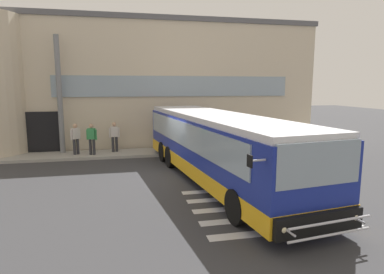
# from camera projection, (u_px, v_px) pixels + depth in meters

# --- Properties ---
(ground_plane) EXTENTS (80.00, 90.00, 0.02)m
(ground_plane) POSITION_uv_depth(u_px,v_px,m) (177.00, 175.00, 14.01)
(ground_plane) COLOR #353538
(ground_plane) RESTS_ON ground
(bay_paint_stripes) EXTENTS (4.40, 3.96, 0.01)m
(bay_paint_stripes) POSITION_uv_depth(u_px,v_px,m) (260.00, 206.00, 10.36)
(bay_paint_stripes) COLOR silver
(bay_paint_stripes) RESTS_ON ground
(terminal_building) EXTENTS (21.88, 13.80, 7.88)m
(terminal_building) POSITION_uv_depth(u_px,v_px,m) (142.00, 84.00, 24.47)
(terminal_building) COLOR beige
(terminal_building) RESTS_ON ground
(boarding_curb) EXTENTS (24.08, 2.00, 0.15)m
(boarding_curb) POSITION_uv_depth(u_px,v_px,m) (163.00, 152.00, 18.64)
(boarding_curb) COLOR #9E9B93
(boarding_curb) RESTS_ON ground
(entry_support_column) EXTENTS (0.28, 0.28, 6.36)m
(entry_support_column) POSITION_uv_depth(u_px,v_px,m) (60.00, 95.00, 17.58)
(entry_support_column) COLOR slate
(entry_support_column) RESTS_ON boarding_curb
(bus_main_foreground) EXTENTS (4.09, 12.52, 2.70)m
(bus_main_foreground) POSITION_uv_depth(u_px,v_px,m) (217.00, 148.00, 13.05)
(bus_main_foreground) COLOR navy
(bus_main_foreground) RESTS_ON ground
(passenger_near_column) EXTENTS (0.52, 0.50, 1.68)m
(passenger_near_column) POSITION_uv_depth(u_px,v_px,m) (75.00, 137.00, 17.45)
(passenger_near_column) COLOR #2D2D33
(passenger_near_column) RESTS_ON boarding_curb
(passenger_by_doorway) EXTENTS (0.56, 0.34, 1.68)m
(passenger_by_doorway) POSITION_uv_depth(u_px,v_px,m) (92.00, 138.00, 17.37)
(passenger_by_doorway) COLOR #2D2D33
(passenger_by_doorway) RESTS_ON boarding_curb
(passenger_at_curb_edge) EXTENTS (0.59, 0.26, 1.68)m
(passenger_at_curb_edge) POSITION_uv_depth(u_px,v_px,m) (114.00, 135.00, 18.18)
(passenger_at_curb_edge) COLOR #2D2D33
(passenger_at_curb_edge) RESTS_ON boarding_curb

